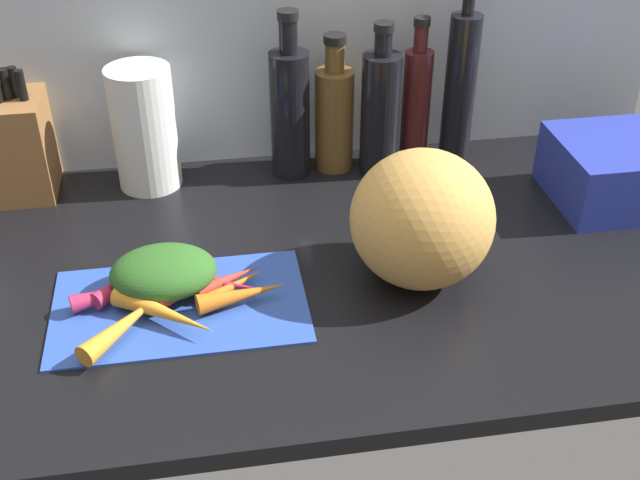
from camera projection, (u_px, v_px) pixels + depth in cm
name	position (u px, v px, depth cm)	size (l,w,h in cm)	color
ground_plane	(259.00, 269.00, 133.30)	(170.00, 80.00, 3.00)	black
wall_back	(231.00, 10.00, 147.26)	(170.00, 3.00, 60.00)	#ADB7C1
cutting_board	(180.00, 305.00, 122.39)	(38.73, 23.47, 0.80)	#2D51B7
carrot_0	(214.00, 282.00, 124.31)	(2.57, 2.57, 16.30)	#B2264C
carrot_1	(228.00, 279.00, 124.92)	(2.65, 2.65, 11.37)	red
carrot_2	(111.00, 294.00, 121.55)	(2.92, 2.92, 12.07)	#B2264C
carrot_3	(126.00, 323.00, 115.53)	(3.34, 3.34, 16.87)	orange
carrot_4	(164.00, 313.00, 117.39)	(3.50, 3.50, 17.53)	orange
carrot_5	(243.00, 294.00, 121.26)	(3.21, 3.21, 14.12)	orange
carrot_6	(236.00, 284.00, 124.31)	(2.05, 2.05, 10.22)	orange
carrot_7	(131.00, 277.00, 125.34)	(2.78, 2.78, 15.25)	#B2264C
carrot_8	(189.00, 287.00, 122.62)	(3.31, 3.31, 11.36)	red
carrot_greens_pile	(163.00, 272.00, 122.88)	(16.39, 12.61, 6.93)	#2D6023
winter_squash	(422.00, 219.00, 123.02)	(22.41, 22.32, 21.89)	gold
knife_block	(15.00, 143.00, 146.80)	(12.38, 14.88, 24.33)	#8E5E33
paper_towel_roll	(144.00, 128.00, 147.71)	(11.85, 11.85, 23.35)	white
bottle_0	(290.00, 110.00, 150.64)	(7.52, 7.52, 32.22)	black
bottle_1	(334.00, 115.00, 153.82)	(7.56, 7.56, 27.01)	brown
bottle_2	(380.00, 111.00, 151.70)	(7.51, 7.51, 29.76)	black
bottle_3	(416.00, 104.00, 154.28)	(5.51, 5.51, 29.72)	#471919
bottle_4	(460.00, 89.00, 153.34)	(6.04, 6.04, 35.68)	black
dish_rack	(621.00, 170.00, 146.46)	(24.25, 21.19, 11.72)	#2838AD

